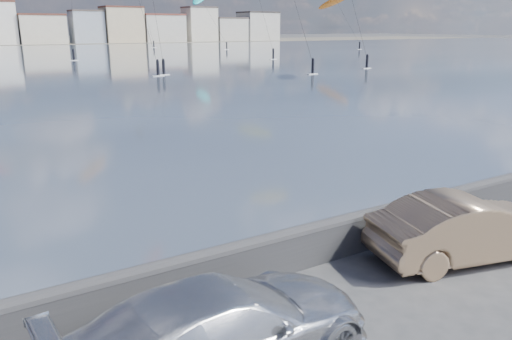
{
  "coord_description": "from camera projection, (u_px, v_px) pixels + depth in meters",
  "views": [
    {
      "loc": [
        -5.2,
        -6.08,
        5.59
      ],
      "look_at": [
        1.0,
        4.0,
        2.2
      ],
      "focal_mm": 35.0,
      "sensor_mm": 36.0,
      "label": 1
    }
  ],
  "objects": [
    {
      "name": "seawall",
      "position": [
        248.0,
        259.0,
        11.19
      ],
      "size": [
        400.0,
        0.36,
        1.08
      ],
      "color": "#28282B",
      "rests_on": "ground"
    },
    {
      "name": "car_silver",
      "position": [
        220.0,
        330.0,
        8.2
      ],
      "size": [
        5.68,
        2.6,
        1.61
      ],
      "primitive_type": "imported",
      "rotation": [
        0.0,
        0.0,
        1.63
      ],
      "color": "silver",
      "rests_on": "ground"
    },
    {
      "name": "car_champagne",
      "position": [
        467.0,
        228.0,
        12.35
      ],
      "size": [
        5.19,
        2.88,
        1.62
      ],
      "primitive_type": "imported",
      "rotation": [
        0.0,
        0.0,
        1.32
      ],
      "color": "tan",
      "rests_on": "ground"
    },
    {
      "name": "kitesurfer_5",
      "position": [
        336.0,
        1.0,
        132.89
      ],
      "size": [
        7.57,
        13.37,
        15.53
      ],
      "color": "orange",
      "rests_on": "ground"
    }
  ]
}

